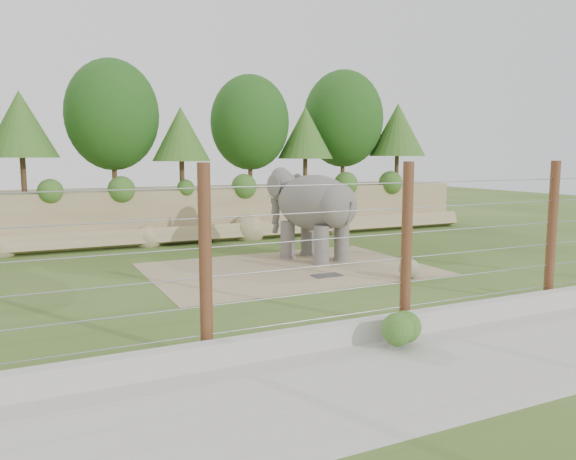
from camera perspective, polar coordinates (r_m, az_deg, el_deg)
name	(u,v)px	position (r m, az deg, el deg)	size (l,w,h in m)	color
ground	(316,288)	(17.80, 2.83, -5.87)	(90.00, 90.00, 0.00)	#36561B
back_embankment	(207,159)	(29.25, -8.19, 7.14)	(30.00, 5.52, 8.77)	#8E7856
dirt_patch	(288,269)	(20.63, 0.04, -3.97)	(10.00, 7.00, 0.02)	#9F8364
drain_grate	(327,275)	(19.46, 3.95, -4.62)	(1.00, 0.60, 0.03)	#262628
elephant	(314,216)	(22.24, 2.70, 1.46)	(1.88, 4.39, 3.56)	#5E5A54
stone_ball	(409,269)	(19.33, 12.18, -3.85)	(0.70, 0.70, 0.70)	gray
retaining_wall	(418,322)	(13.72, 13.04, -9.07)	(26.00, 0.35, 0.50)	beige
walkway	(480,359)	(12.39, 18.95, -12.31)	(26.00, 4.00, 0.01)	beige
barrier_fence	(407,245)	(13.72, 11.95, -1.54)	(20.26, 0.26, 4.00)	#512615
walkway_shrub	(405,330)	(12.48, 11.77, -9.94)	(0.80, 0.80, 0.80)	#2F5A20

